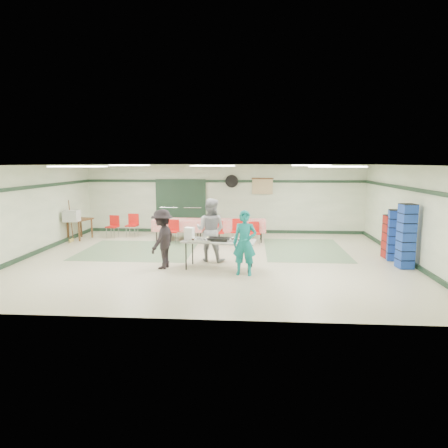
# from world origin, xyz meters

# --- Properties ---
(floor) EXTENTS (11.00, 11.00, 0.00)m
(floor) POSITION_xyz_m (0.00, 0.00, 0.00)
(floor) COLOR beige
(floor) RESTS_ON ground
(ceiling) EXTENTS (11.00, 11.00, 0.00)m
(ceiling) POSITION_xyz_m (0.00, 0.00, 2.70)
(ceiling) COLOR white
(ceiling) RESTS_ON wall_back
(wall_back) EXTENTS (11.00, 0.00, 11.00)m
(wall_back) POSITION_xyz_m (0.00, 4.50, 1.35)
(wall_back) COLOR silver
(wall_back) RESTS_ON floor
(wall_front) EXTENTS (11.00, 0.00, 11.00)m
(wall_front) POSITION_xyz_m (0.00, -4.50, 1.35)
(wall_front) COLOR silver
(wall_front) RESTS_ON floor
(wall_left) EXTENTS (0.00, 9.00, 9.00)m
(wall_left) POSITION_xyz_m (-5.50, 0.00, 1.35)
(wall_left) COLOR silver
(wall_left) RESTS_ON floor
(wall_right) EXTENTS (0.00, 9.00, 9.00)m
(wall_right) POSITION_xyz_m (5.50, 0.00, 1.35)
(wall_right) COLOR silver
(wall_right) RESTS_ON floor
(trim_back) EXTENTS (11.00, 0.06, 0.10)m
(trim_back) POSITION_xyz_m (0.00, 4.47, 2.05)
(trim_back) COLOR #1B3222
(trim_back) RESTS_ON wall_back
(baseboard_back) EXTENTS (11.00, 0.06, 0.12)m
(baseboard_back) POSITION_xyz_m (0.00, 4.47, 0.06)
(baseboard_back) COLOR #1B3222
(baseboard_back) RESTS_ON floor
(trim_left) EXTENTS (0.06, 9.00, 0.10)m
(trim_left) POSITION_xyz_m (-5.47, 0.00, 2.05)
(trim_left) COLOR #1B3222
(trim_left) RESTS_ON wall_back
(baseboard_left) EXTENTS (0.06, 9.00, 0.12)m
(baseboard_left) POSITION_xyz_m (-5.47, 0.00, 0.06)
(baseboard_left) COLOR #1B3222
(baseboard_left) RESTS_ON floor
(trim_right) EXTENTS (0.06, 9.00, 0.10)m
(trim_right) POSITION_xyz_m (5.47, 0.00, 2.05)
(trim_right) COLOR #1B3222
(trim_right) RESTS_ON wall_back
(baseboard_right) EXTENTS (0.06, 9.00, 0.12)m
(baseboard_right) POSITION_xyz_m (5.47, 0.00, 0.06)
(baseboard_right) COLOR #1B3222
(baseboard_right) RESTS_ON floor
(green_patch_a) EXTENTS (3.50, 3.00, 0.01)m
(green_patch_a) POSITION_xyz_m (-2.50, 1.00, 0.00)
(green_patch_a) COLOR gray
(green_patch_a) RESTS_ON floor
(green_patch_b) EXTENTS (2.50, 3.50, 0.01)m
(green_patch_b) POSITION_xyz_m (2.80, 1.50, 0.00)
(green_patch_b) COLOR gray
(green_patch_b) RESTS_ON floor
(double_door_left) EXTENTS (0.90, 0.06, 2.10)m
(double_door_left) POSITION_xyz_m (-2.20, 4.44, 1.05)
(double_door_left) COLOR gray
(double_door_left) RESTS_ON floor
(double_door_right) EXTENTS (0.90, 0.06, 2.10)m
(double_door_right) POSITION_xyz_m (-1.25, 4.44, 1.05)
(double_door_right) COLOR gray
(double_door_right) RESTS_ON floor
(door_frame) EXTENTS (2.00, 0.03, 2.15)m
(door_frame) POSITION_xyz_m (-1.73, 4.42, 1.05)
(door_frame) COLOR #1B3222
(door_frame) RESTS_ON floor
(wall_fan) EXTENTS (0.50, 0.10, 0.50)m
(wall_fan) POSITION_xyz_m (0.30, 4.44, 2.05)
(wall_fan) COLOR black
(wall_fan) RESTS_ON wall_back
(scroll_banner) EXTENTS (0.80, 0.02, 0.60)m
(scroll_banner) POSITION_xyz_m (1.50, 4.44, 1.85)
(scroll_banner) COLOR tan
(scroll_banner) RESTS_ON wall_back
(serving_table) EXTENTS (1.98, 1.01, 0.76)m
(serving_table) POSITION_xyz_m (0.26, -1.02, 0.72)
(serving_table) COLOR #AAAAA5
(serving_table) RESTS_ON floor
(sheet_tray_right) EXTENTS (0.58, 0.47, 0.02)m
(sheet_tray_right) POSITION_xyz_m (0.76, -1.07, 0.77)
(sheet_tray_right) COLOR silver
(sheet_tray_right) RESTS_ON serving_table
(sheet_tray_mid) EXTENTS (0.60, 0.49, 0.02)m
(sheet_tray_mid) POSITION_xyz_m (0.16, -0.93, 0.77)
(sheet_tray_mid) COLOR silver
(sheet_tray_mid) RESTS_ON serving_table
(sheet_tray_left) EXTENTS (0.63, 0.51, 0.02)m
(sheet_tray_left) POSITION_xyz_m (-0.22, -1.09, 0.77)
(sheet_tray_left) COLOR silver
(sheet_tray_left) RESTS_ON serving_table
(baking_pan) EXTENTS (0.56, 0.39, 0.08)m
(baking_pan) POSITION_xyz_m (0.24, -1.07, 0.80)
(baking_pan) COLOR black
(baking_pan) RESTS_ON serving_table
(foam_box_stack) EXTENTS (0.26, 0.24, 0.32)m
(foam_box_stack) POSITION_xyz_m (-0.54, -0.95, 0.92)
(foam_box_stack) COLOR white
(foam_box_stack) RESTS_ON serving_table
(volunteer_teal) EXTENTS (0.64, 0.47, 1.61)m
(volunteer_teal) POSITION_xyz_m (0.93, -1.56, 0.81)
(volunteer_teal) COLOR #127E80
(volunteer_teal) RESTS_ON floor
(volunteer_grey) EXTENTS (1.01, 0.88, 1.78)m
(volunteer_grey) POSITION_xyz_m (-0.06, -0.19, 0.89)
(volunteer_grey) COLOR #98979D
(volunteer_grey) RESTS_ON floor
(volunteer_dark) EXTENTS (0.79, 1.12, 1.57)m
(volunteer_dark) POSITION_xyz_m (-1.24, -1.08, 0.79)
(volunteer_dark) COLOR black
(volunteer_dark) RESTS_ON floor
(dining_table_a) EXTENTS (1.82, 0.82, 0.77)m
(dining_table_a) POSITION_xyz_m (0.68, 2.78, 0.57)
(dining_table_a) COLOR red
(dining_table_a) RESTS_ON floor
(dining_table_b) EXTENTS (1.81, 0.84, 0.77)m
(dining_table_b) POSITION_xyz_m (-1.52, 2.78, 0.57)
(dining_table_b) COLOR red
(dining_table_b) RESTS_ON floor
(chair_a) EXTENTS (0.44, 0.44, 0.87)m
(chair_a) POSITION_xyz_m (0.63, 2.21, 0.53)
(chair_a) COLOR red
(chair_a) RESTS_ON floor
(chair_b) EXTENTS (0.44, 0.44, 0.79)m
(chair_b) POSITION_xyz_m (-0.06, 2.20, 0.48)
(chair_b) COLOR red
(chair_b) RESTS_ON floor
(chair_c) EXTENTS (0.41, 0.42, 0.78)m
(chair_c) POSITION_xyz_m (1.19, 2.20, 0.47)
(chair_c) COLOR red
(chair_c) RESTS_ON floor
(chair_d) EXTENTS (0.41, 0.41, 0.82)m
(chair_d) POSITION_xyz_m (-1.61, 2.21, 0.50)
(chair_d) COLOR red
(chair_d) RESTS_ON floor
(chair_loose_a) EXTENTS (0.44, 0.44, 0.87)m
(chair_loose_a) POSITION_xyz_m (-3.35, 3.26, 0.53)
(chair_loose_a) COLOR red
(chair_loose_a) RESTS_ON floor
(chair_loose_b) EXTENTS (0.45, 0.45, 0.83)m
(chair_loose_b) POSITION_xyz_m (-4.02, 3.06, 0.51)
(chair_loose_b) COLOR red
(chair_loose_b) RESTS_ON floor
(crate_stack_blue_a) EXTENTS (0.42, 0.42, 1.71)m
(crate_stack_blue_a) POSITION_xyz_m (5.15, -0.63, 0.86)
(crate_stack_blue_a) COLOR #1B40A2
(crate_stack_blue_a) RESTS_ON floor
(crate_stack_red) EXTENTS (0.41, 0.41, 1.27)m
(crate_stack_red) POSITION_xyz_m (5.15, 0.52, 0.63)
(crate_stack_red) COLOR maroon
(crate_stack_red) RESTS_ON floor
(crate_stack_blue_b) EXTENTS (0.43, 0.43, 1.46)m
(crate_stack_blue_b) POSITION_xyz_m (5.15, 0.22, 0.73)
(crate_stack_blue_b) COLOR #1B40A2
(crate_stack_blue_b) RESTS_ON floor
(printer_table) EXTENTS (0.77, 1.01, 0.74)m
(printer_table) POSITION_xyz_m (-5.15, 2.72, 0.64)
(printer_table) COLOR brown
(printer_table) RESTS_ON floor
(office_printer) EXTENTS (0.52, 0.46, 0.39)m
(office_printer) POSITION_xyz_m (-5.15, 2.09, 0.94)
(office_printer) COLOR #B1B1AC
(office_printer) RESTS_ON printer_table
(broom) EXTENTS (0.03, 0.23, 1.46)m
(broom) POSITION_xyz_m (-5.23, 2.19, 0.76)
(broom) COLOR brown
(broom) RESTS_ON floor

